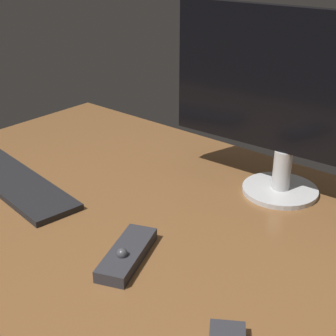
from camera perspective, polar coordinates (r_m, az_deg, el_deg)
desk at (r=105.78cm, az=-1.08°, el=-5.71°), size 140.00×84.00×2.00cm
monitor at (r=107.95cm, az=13.85°, el=8.24°), size 55.94×17.11×40.76cm
keyboard at (r=122.37cm, az=-17.24°, el=-1.52°), size 43.45×17.00×1.39cm
media_remote at (r=91.05cm, az=-4.72°, el=-9.81°), size 11.29×17.27×3.63cm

